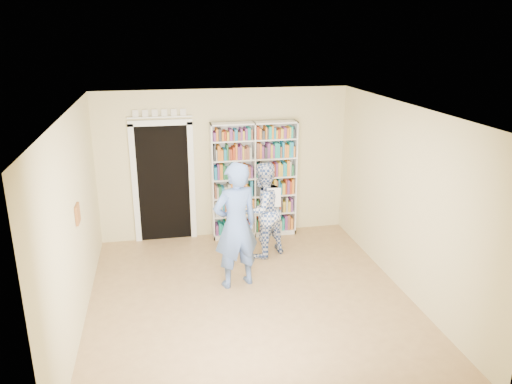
% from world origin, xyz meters
% --- Properties ---
extents(floor, '(5.00, 5.00, 0.00)m').
position_xyz_m(floor, '(0.00, 0.00, 0.00)').
color(floor, '#977049').
rests_on(floor, ground).
extents(ceiling, '(5.00, 5.00, 0.00)m').
position_xyz_m(ceiling, '(0.00, 0.00, 2.70)').
color(ceiling, white).
rests_on(ceiling, wall_back).
extents(wall_back, '(4.50, 0.00, 4.50)m').
position_xyz_m(wall_back, '(0.00, 2.50, 1.35)').
color(wall_back, beige).
rests_on(wall_back, floor).
extents(wall_left, '(0.00, 5.00, 5.00)m').
position_xyz_m(wall_left, '(-2.25, 0.00, 1.35)').
color(wall_left, beige).
rests_on(wall_left, floor).
extents(wall_right, '(0.00, 5.00, 5.00)m').
position_xyz_m(wall_right, '(2.25, 0.00, 1.35)').
color(wall_right, beige).
rests_on(wall_right, floor).
extents(bookshelf, '(1.55, 0.29, 2.13)m').
position_xyz_m(bookshelf, '(0.51, 2.34, 1.07)').
color(bookshelf, white).
rests_on(bookshelf, floor).
extents(doorway, '(1.10, 0.08, 2.43)m').
position_xyz_m(doorway, '(-1.10, 2.48, 1.18)').
color(doorway, black).
rests_on(doorway, floor).
extents(wall_art, '(0.03, 0.25, 0.25)m').
position_xyz_m(wall_art, '(-2.23, 0.20, 1.40)').
color(wall_art, brown).
rests_on(wall_art, wall_left).
extents(man_blue, '(0.79, 0.63, 1.91)m').
position_xyz_m(man_blue, '(-0.12, 0.50, 0.95)').
color(man_blue, '#506EB1').
rests_on(man_blue, floor).
extents(man_plaid, '(0.99, 0.91, 1.62)m').
position_xyz_m(man_plaid, '(0.49, 1.44, 0.81)').
color(man_plaid, '#2E4A8E').
rests_on(man_plaid, floor).
extents(paper_sheet, '(0.23, 0.04, 0.32)m').
position_xyz_m(paper_sheet, '(0.63, 1.25, 1.09)').
color(paper_sheet, white).
rests_on(paper_sheet, man_plaid).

